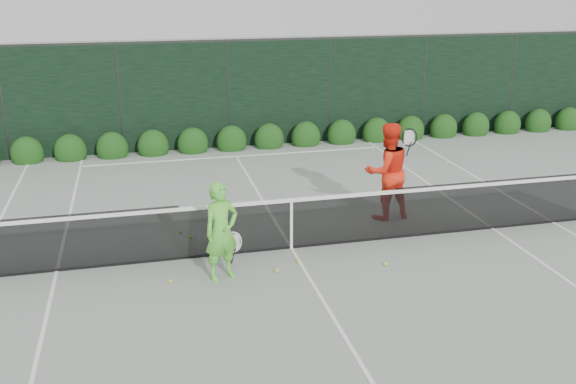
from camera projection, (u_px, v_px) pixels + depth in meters
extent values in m
plane|color=gray|center=(291.00, 248.00, 11.81)|extent=(80.00, 80.00, 0.00)
cube|color=black|center=(48.00, 245.00, 10.72)|extent=(4.40, 0.01, 1.02)
cube|color=black|center=(291.00, 224.00, 11.66)|extent=(4.00, 0.01, 0.96)
cube|color=black|center=(499.00, 204.00, 12.58)|extent=(4.40, 0.01, 1.02)
cube|color=white|center=(291.00, 200.00, 11.51)|extent=(12.80, 0.03, 0.07)
cube|color=black|center=(291.00, 247.00, 11.81)|extent=(12.80, 0.02, 0.04)
cube|color=white|center=(291.00, 225.00, 11.67)|extent=(0.05, 0.03, 0.91)
imported|color=#5FD23D|center=(221.00, 231.00, 10.43)|extent=(0.71, 0.60, 1.66)
torus|color=beige|center=(233.00, 242.00, 10.65)|extent=(0.30, 0.04, 0.30)
cylinder|color=black|center=(233.00, 255.00, 10.73)|extent=(0.10, 0.03, 0.30)
imported|color=#FF2E15|center=(387.00, 171.00, 12.98)|extent=(1.05, 0.87, 2.00)
torus|color=black|center=(409.00, 137.00, 12.63)|extent=(0.29, 0.12, 0.30)
cylinder|color=black|center=(409.00, 149.00, 12.71)|extent=(0.10, 0.03, 0.30)
cube|color=white|center=(553.00, 222.00, 13.03)|extent=(0.06, 23.77, 0.01)
cube|color=white|center=(57.00, 271.00, 10.90)|extent=(0.06, 23.77, 0.01)
cube|color=white|center=(492.00, 228.00, 12.72)|extent=(0.06, 23.77, 0.01)
cube|color=white|center=(211.00, 115.00, 22.74)|extent=(11.03, 0.06, 0.01)
cube|color=white|center=(236.00, 156.00, 17.70)|extent=(8.23, 0.06, 0.01)
cube|color=white|center=(291.00, 248.00, 11.81)|extent=(0.06, 12.80, 0.01)
cube|color=black|center=(228.00, 95.00, 18.22)|extent=(32.00, 0.06, 3.00)
cube|color=#262826|center=(227.00, 40.00, 17.72)|extent=(32.00, 0.06, 0.06)
cylinder|color=#262826|center=(3.00, 105.00, 16.89)|extent=(0.08, 0.08, 3.00)
cylinder|color=#262826|center=(120.00, 100.00, 17.56)|extent=(0.08, 0.08, 3.00)
cylinder|color=#262826|center=(228.00, 95.00, 18.22)|extent=(0.08, 0.08, 3.00)
cylinder|color=#262826|center=(329.00, 91.00, 18.88)|extent=(0.08, 0.08, 3.00)
cylinder|color=#262826|center=(423.00, 87.00, 19.55)|extent=(0.08, 0.08, 3.00)
cylinder|color=#262826|center=(511.00, 83.00, 20.21)|extent=(0.08, 0.08, 3.00)
ellipsoid|color=#13370F|center=(27.00, 154.00, 17.09)|extent=(0.86, 0.65, 0.94)
ellipsoid|color=#13370F|center=(71.00, 151.00, 17.34)|extent=(0.86, 0.65, 0.94)
ellipsoid|color=#13370F|center=(112.00, 149.00, 17.58)|extent=(0.86, 0.65, 0.94)
ellipsoid|color=#13370F|center=(153.00, 146.00, 17.82)|extent=(0.86, 0.65, 0.94)
ellipsoid|color=#13370F|center=(193.00, 144.00, 18.07)|extent=(0.86, 0.65, 0.94)
ellipsoid|color=#13370F|center=(232.00, 142.00, 18.31)|extent=(0.86, 0.65, 0.94)
ellipsoid|color=#13370F|center=(269.00, 139.00, 18.55)|extent=(0.86, 0.65, 0.94)
ellipsoid|color=#13370F|center=(306.00, 137.00, 18.80)|extent=(0.86, 0.65, 0.94)
ellipsoid|color=#13370F|center=(342.00, 135.00, 19.04)|extent=(0.86, 0.65, 0.94)
ellipsoid|color=#13370F|center=(376.00, 133.00, 19.28)|extent=(0.86, 0.65, 0.94)
ellipsoid|color=#13370F|center=(410.00, 131.00, 19.53)|extent=(0.86, 0.65, 0.94)
ellipsoid|color=#13370F|center=(443.00, 129.00, 19.77)|extent=(0.86, 0.65, 0.94)
ellipsoid|color=#13370F|center=(476.00, 127.00, 20.02)|extent=(0.86, 0.65, 0.94)
ellipsoid|color=#13370F|center=(507.00, 125.00, 20.26)|extent=(0.86, 0.65, 0.94)
ellipsoid|color=#13370F|center=(538.00, 123.00, 20.50)|extent=(0.86, 0.65, 0.94)
ellipsoid|color=#13370F|center=(568.00, 122.00, 20.75)|extent=(0.86, 0.65, 0.94)
sphere|color=#BDE232|center=(181.00, 232.00, 12.46)|extent=(0.07, 0.07, 0.07)
sphere|color=#BDE232|center=(277.00, 270.00, 10.86)|extent=(0.07, 0.07, 0.07)
sphere|color=#BDE232|center=(292.00, 232.00, 12.47)|extent=(0.07, 0.07, 0.07)
sphere|color=#BDE232|center=(299.00, 261.00, 11.21)|extent=(0.07, 0.07, 0.07)
sphere|color=#BDE232|center=(386.00, 264.00, 11.11)|extent=(0.07, 0.07, 0.07)
sphere|color=#BDE232|center=(170.00, 281.00, 10.49)|extent=(0.07, 0.07, 0.07)
sphere|color=#BDE232|center=(191.00, 237.00, 12.23)|extent=(0.07, 0.07, 0.07)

